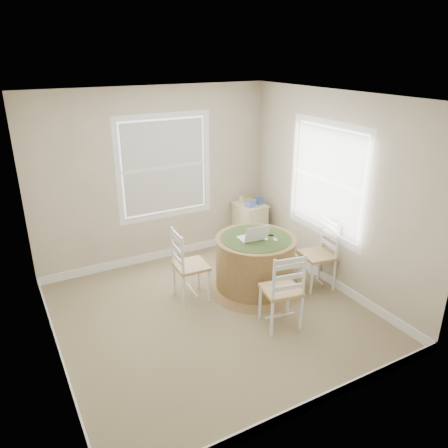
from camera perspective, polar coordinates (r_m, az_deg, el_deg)
room at (r=5.12m, az=-0.88°, el=1.87°), size 3.64×3.64×2.64m
round_table at (r=5.85m, az=4.09°, el=-4.96°), size 1.25×1.25×0.77m
chair_left at (r=5.63m, az=-4.34°, el=-5.42°), size 0.42×0.44×0.95m
chair_near at (r=5.13m, az=7.50°, el=-8.48°), size 0.49×0.47×0.95m
chair_right at (r=6.03m, az=12.07°, el=-3.95°), size 0.46×0.48×0.95m
laptop at (r=5.65m, az=3.81°, el=-1.69°), size 0.36×0.32×0.23m
mouse at (r=5.66m, az=5.40°, el=-1.95°), size 0.09×0.11×0.03m
phone at (r=5.68m, az=6.73°, el=-2.05°), size 0.07×0.10×0.02m
keys at (r=5.79m, az=6.12°, el=-1.49°), size 0.07×0.07×0.02m
corner_chest at (r=7.19m, az=3.31°, el=-0.10°), size 0.43×0.57×0.73m
tissue_box at (r=6.92m, az=3.48°, el=2.68°), size 0.12×0.12×0.10m
box_yellow at (r=7.12m, az=3.26°, el=3.09°), size 0.15×0.11×0.06m
box_blue at (r=7.02m, az=4.61°, el=3.03°), size 0.08×0.08×0.12m
cup_cream at (r=7.14m, az=2.33°, el=3.27°), size 0.07×0.07×0.09m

